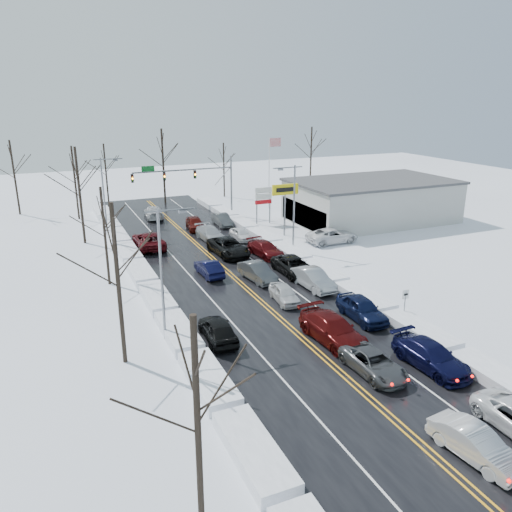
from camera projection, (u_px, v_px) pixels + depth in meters
name	position (u px, v px, depth m)	size (l,w,h in m)	color
ground	(257.00, 298.00, 40.36)	(160.00, 160.00, 0.00)	white
road_surface	(247.00, 289.00, 42.11)	(14.00, 84.00, 0.01)	black
snow_bank_left	(158.00, 304.00, 39.22)	(1.94, 72.00, 0.70)	white
snow_bank_right	(325.00, 277.00, 44.99)	(1.94, 72.00, 0.70)	white
traffic_signal_mast	(195.00, 177.00, 64.38)	(13.28, 0.39, 8.00)	slate
tires_plus_sign	(285.00, 193.00, 56.75)	(3.20, 0.34, 6.00)	slate
used_vehicles_sign	(263.00, 198.00, 62.50)	(2.20, 0.22, 4.65)	slate
speed_limit_sign	(405.00, 299.00, 36.00)	(0.55, 0.09, 2.35)	slate
flagpole	(270.00, 167.00, 70.44)	(1.87, 1.20, 10.00)	silver
dealership_building	(371.00, 200.00, 64.33)	(20.40, 12.40, 5.30)	#B2B2AD
streetlight_ne	(292.00, 202.00, 50.59)	(3.20, 0.25, 9.00)	slate
streetlight_sw	(164.00, 264.00, 32.08)	(3.20, 0.25, 9.00)	slate
streetlight_nw	(105.00, 190.00, 56.49)	(3.20, 0.25, 9.00)	slate
tree_left_a	(196.00, 388.00, 16.81)	(3.60, 3.60, 9.00)	#2D231C
tree_left_b	(116.00, 254.00, 28.60)	(4.00, 4.00, 10.00)	#2D231C
tree_left_c	(103.00, 217.00, 41.51)	(3.40, 3.40, 8.50)	#2D231C
tree_left_d	(78.00, 177.00, 53.02)	(4.20, 4.20, 10.50)	#2D231C
tree_left_e	(74.00, 168.00, 63.85)	(3.80, 3.80, 9.50)	#2D231C
tree_far_a	(13.00, 163.00, 66.24)	(4.00, 4.00, 10.00)	#2D231C
tree_far_b	(105.00, 163.00, 71.88)	(3.60, 3.60, 9.00)	#2D231C
tree_far_c	(163.00, 152.00, 72.74)	(4.40, 4.40, 11.00)	#2D231C
tree_far_d	(224.00, 159.00, 78.39)	(3.40, 3.40, 8.50)	#2D231C
tree_far_e	(311.00, 146.00, 84.46)	(4.20, 4.20, 10.50)	#2D231C
queued_car_1	(473.00, 457.00, 22.67)	(1.53, 4.40, 1.45)	silver
queued_car_2	(373.00, 373.00, 29.52)	(2.20, 4.77, 1.32)	#414346
queued_car_3	(332.00, 341.00, 33.34)	(2.41, 5.92, 1.72)	#430909
queued_car_4	(284.00, 302.00, 39.66)	(1.60, 3.98, 1.35)	silver
queued_car_5	(257.00, 280.00, 44.24)	(1.64, 4.69, 1.55)	#3E4043
queued_car_6	(229.00, 255.00, 51.22)	(2.82, 6.11, 1.70)	black
queued_car_7	(211.00, 240.00, 56.31)	(2.12, 5.21, 1.51)	#A2A6AA
queued_car_8	(195.00, 229.00, 60.75)	(1.87, 4.64, 1.58)	#460D09
queued_car_11	(429.00, 367.00, 30.13)	(2.18, 5.35, 1.55)	black
queued_car_12	(361.00, 319.00, 36.60)	(1.96, 4.88, 1.66)	black
queued_car_13	(313.00, 288.00, 42.45)	(1.73, 4.97, 1.64)	#A0A3A8
queued_car_14	(294.00, 274.00, 45.74)	(2.58, 5.59, 1.55)	black
queued_car_15	(265.00, 256.00, 50.82)	(2.06, 5.07, 1.47)	#47090B
queued_car_16	(241.00, 240.00, 56.45)	(1.57, 3.90, 1.33)	silver
queued_car_17	(222.00, 226.00, 62.55)	(1.57, 4.50, 1.48)	#44484A
oncoming_car_0	(209.00, 276.00, 45.35)	(1.52, 4.36, 1.44)	black
oncoming_car_1	(149.00, 248.00, 53.50)	(2.83, 6.14, 1.71)	#4D0A0F
oncoming_car_2	(154.00, 218.00, 66.31)	(2.27, 5.57, 1.62)	silver
oncoming_car_3	(218.00, 340.00, 33.46)	(1.87, 4.64, 1.58)	black
parked_car_0	(332.00, 243.00, 55.36)	(2.71, 5.88, 1.63)	white
parked_car_1	(327.00, 227.00, 61.77)	(1.94, 4.76, 1.38)	#A6A8AE
parked_car_2	(301.00, 223.00, 64.00)	(1.76, 4.37, 1.49)	black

